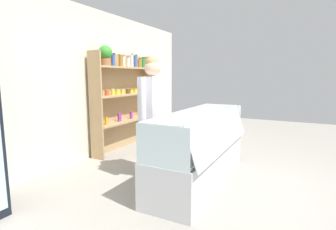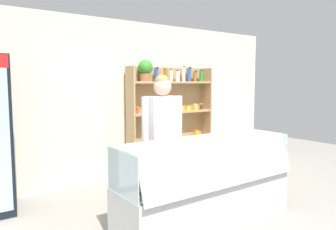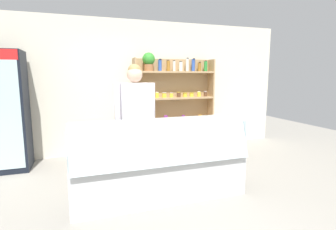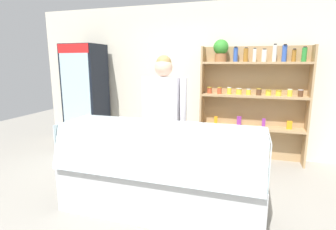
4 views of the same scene
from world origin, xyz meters
The scene contains 5 objects.
ground_plane centered at (0.00, 0.00, 0.00)m, with size 12.00×12.00×0.00m, color gray.
back_wall centered at (0.00, 2.18, 1.35)m, with size 6.80×0.10×2.70m, color silver.
shelving_unit centered at (0.80, 1.96, 1.15)m, with size 1.73×0.29×2.04m.
deli_display_case centered at (-0.11, -0.08, 0.31)m, with size 2.23×0.72×1.01m.
shop_clerk centered at (-0.27, 0.58, 1.05)m, with size 0.62×0.25×1.76m.
Camera 2 is at (-2.66, -2.86, 1.66)m, focal length 35.00 mm.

